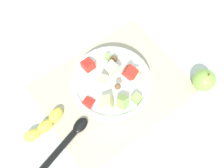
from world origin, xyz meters
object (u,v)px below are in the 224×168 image
at_px(salad_bowl, 112,85).
at_px(whole_apple, 204,80).
at_px(serving_spoon, 71,137).
at_px(banana_whole, 45,125).

height_order(salad_bowl, whole_apple, salad_bowl).
xyz_separation_m(serving_spoon, banana_whole, (-0.05, 0.08, 0.01)).
relative_size(salad_bowl, serving_spoon, 1.19).
bearing_deg(banana_whole, whole_apple, -20.45).
bearing_deg(banana_whole, serving_spoon, -58.51).
xyz_separation_m(salad_bowl, whole_apple, (0.26, -0.16, -0.01)).
bearing_deg(whole_apple, salad_bowl, 147.49).
relative_size(whole_apple, banana_whole, 0.57).
bearing_deg(whole_apple, banana_whole, 159.55).
xyz_separation_m(salad_bowl, serving_spoon, (-0.20, -0.05, -0.03)).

